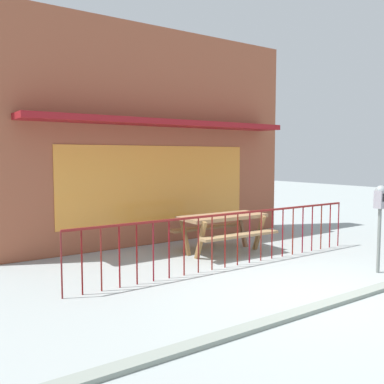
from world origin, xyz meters
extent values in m
plane|color=#97A09F|center=(0.00, 0.00, 0.00)|extent=(40.00, 40.00, 0.00)
cube|color=brown|center=(0.00, 4.54, 0.00)|extent=(7.29, 0.54, 0.01)
cube|color=#954F36|center=(0.00, 4.54, 2.40)|extent=(7.29, 0.50, 4.80)
cube|color=orange|center=(0.00, 4.28, 1.35)|extent=(4.74, 0.02, 1.70)
cube|color=maroon|center=(0.00, 3.94, 2.68)|extent=(6.19, 0.70, 0.12)
cube|color=maroon|center=(0.00, 1.78, 0.95)|extent=(6.12, 0.04, 0.04)
cylinder|color=maroon|center=(-3.06, 1.78, 0.47)|extent=(0.02, 0.02, 0.95)
cylinder|color=maroon|center=(-2.77, 1.78, 0.47)|extent=(0.02, 0.02, 0.95)
cylinder|color=maroon|center=(-2.48, 1.78, 0.47)|extent=(0.02, 0.02, 0.95)
cylinder|color=maroon|center=(-2.19, 1.78, 0.47)|extent=(0.02, 0.02, 0.95)
cylinder|color=#680B0C|center=(-1.89, 1.78, 0.47)|extent=(0.02, 0.02, 0.95)
cylinder|color=maroon|center=(-1.60, 1.78, 0.47)|extent=(0.02, 0.02, 0.95)
cylinder|color=maroon|center=(-1.31, 1.78, 0.47)|extent=(0.02, 0.02, 0.95)
cylinder|color=maroon|center=(-1.02, 1.78, 0.47)|extent=(0.02, 0.02, 0.95)
cylinder|color=maroon|center=(-0.73, 1.78, 0.47)|extent=(0.02, 0.02, 0.95)
cylinder|color=maroon|center=(-0.44, 1.78, 0.47)|extent=(0.02, 0.02, 0.95)
cylinder|color=maroon|center=(-0.15, 1.78, 0.47)|extent=(0.02, 0.02, 0.95)
cylinder|color=maroon|center=(0.15, 1.78, 0.47)|extent=(0.02, 0.02, 0.95)
cylinder|color=maroon|center=(0.44, 1.78, 0.47)|extent=(0.02, 0.02, 0.95)
cylinder|color=maroon|center=(0.73, 1.78, 0.47)|extent=(0.02, 0.02, 0.95)
cylinder|color=maroon|center=(1.02, 1.78, 0.47)|extent=(0.02, 0.02, 0.95)
cylinder|color=maroon|center=(1.31, 1.78, 0.47)|extent=(0.02, 0.02, 0.95)
cylinder|color=maroon|center=(1.60, 1.78, 0.47)|extent=(0.02, 0.02, 0.95)
cylinder|color=maroon|center=(1.89, 1.78, 0.47)|extent=(0.02, 0.02, 0.95)
cylinder|color=maroon|center=(2.19, 1.78, 0.47)|extent=(0.02, 0.02, 0.95)
cylinder|color=maroon|center=(2.48, 1.78, 0.47)|extent=(0.02, 0.02, 0.95)
cylinder|color=maroon|center=(2.77, 1.78, 0.47)|extent=(0.02, 0.02, 0.95)
cylinder|color=maroon|center=(3.06, 1.78, 0.47)|extent=(0.02, 0.02, 0.95)
cube|color=#96714D|center=(0.58, 2.74, 0.74)|extent=(1.82, 0.82, 0.07)
cube|color=#987950|center=(0.56, 2.19, 0.44)|extent=(1.81, 0.32, 0.05)
cube|color=#976C44|center=(0.60, 3.29, 0.44)|extent=(1.81, 0.32, 0.05)
cube|color=olive|center=(-0.17, 2.48, 0.37)|extent=(0.08, 0.35, 0.78)
cube|color=brown|center=(-0.15, 3.04, 0.37)|extent=(0.08, 0.35, 0.78)
cube|color=olive|center=(1.31, 2.43, 0.37)|extent=(0.08, 0.35, 0.78)
cube|color=#885F42|center=(1.33, 2.99, 0.37)|extent=(0.08, 0.35, 0.78)
cylinder|color=slate|center=(1.77, 0.03, 0.55)|extent=(0.06, 0.06, 1.10)
cube|color=gray|center=(1.77, 0.03, 1.25)|extent=(0.18, 0.14, 0.30)
sphere|color=gray|center=(1.77, 0.03, 1.40)|extent=(0.17, 0.17, 0.17)
cube|color=gray|center=(0.00, -0.52, 0.00)|extent=(10.20, 0.20, 0.11)
camera|label=1|loc=(-4.93, -4.04, 1.98)|focal=40.31mm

